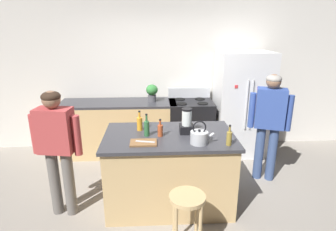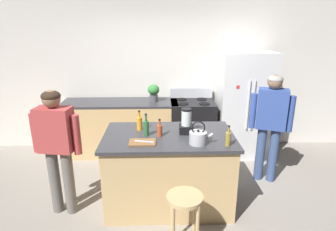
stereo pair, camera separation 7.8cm
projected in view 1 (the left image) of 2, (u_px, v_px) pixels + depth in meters
The scene contains 18 objects.
ground_plane at pixel (169, 202), 3.73m from camera, with size 14.00×14.00×0.00m, color gray.
back_wall at pixel (163, 75), 5.17m from camera, with size 8.00×0.10×2.70m, color silver.
kitchen_island at pixel (169, 170), 3.58m from camera, with size 1.58×0.96×0.96m.
back_counter_run at pixel (119, 128), 5.02m from camera, with size 2.00×0.64×0.96m.
refrigerator at pixel (242, 104), 4.94m from camera, with size 0.90×0.73×1.80m.
stove_range at pixel (190, 127), 5.05m from camera, with size 0.76×0.65×1.14m.
person_by_island_left at pixel (57, 143), 3.24m from camera, with size 0.60×0.28×1.55m.
person_by_sink_right at pixel (269, 118), 4.02m from camera, with size 0.59×0.34×1.59m.
bar_stool at pixel (187, 208), 2.78m from camera, with size 0.36×0.36×0.66m.
potted_plant at pixel (152, 92), 4.84m from camera, with size 0.20×0.20×0.30m.
blender_appliance at pixel (187, 123), 3.46m from camera, with size 0.17×0.17×0.31m.
bottle_cooking_sauce at pixel (160, 130), 3.37m from camera, with size 0.06×0.06×0.22m.
bottle_olive_oil at pixel (147, 128), 3.38m from camera, with size 0.07×0.07×0.28m.
bottle_soda at pixel (140, 123), 3.56m from camera, with size 0.07×0.07×0.26m.
bottle_vinegar at pixel (229, 138), 3.12m from camera, with size 0.06×0.06×0.24m.
tea_kettle at pixel (199, 137), 3.17m from camera, with size 0.28×0.20×0.27m.
cutting_board at pixel (143, 143), 3.19m from camera, with size 0.30×0.20×0.02m, color brown.
chef_knife at pixel (145, 142), 3.18m from camera, with size 0.22×0.03×0.01m, color #B7BABF.
Camera 1 is at (-0.18, -3.19, 2.24)m, focal length 30.26 mm.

